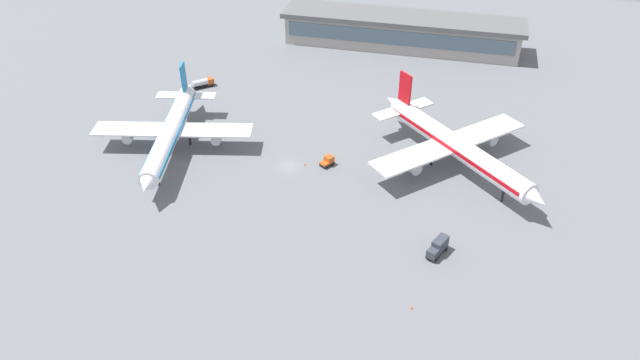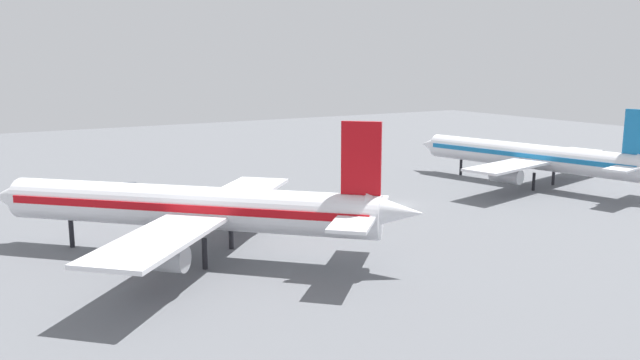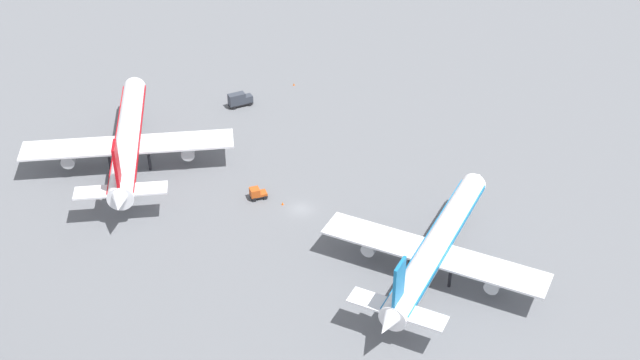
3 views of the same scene
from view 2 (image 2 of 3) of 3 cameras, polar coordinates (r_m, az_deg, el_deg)
name	(u,v)px [view 2 (image 2 of 3)]	position (r m, az deg, el deg)	size (l,w,h in m)	color
ground	(402,204)	(101.19, 7.42, -2.18)	(288.00, 288.00, 0.00)	slate
airplane_at_gate	(193,207)	(73.87, -11.35, -2.42)	(41.86, 41.46, 16.14)	white
airplane_taxiing	(531,156)	(120.72, 18.49, 2.04)	(39.36, 48.40, 14.85)	white
baggage_tug	(365,207)	(93.73, 4.08, -2.42)	(3.48, 3.74, 2.30)	black
catering_truck	(129,193)	(104.80, -16.81, -1.16)	(4.09, 5.88, 3.30)	black
safety_cone_near_gate	(125,184)	(120.76, -17.20, -0.34)	(0.44, 0.44, 0.60)	#EA590C
safety_cone_mid_apron	(388,206)	(98.08, 6.14, -2.38)	(0.44, 0.44, 0.60)	#EA590C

